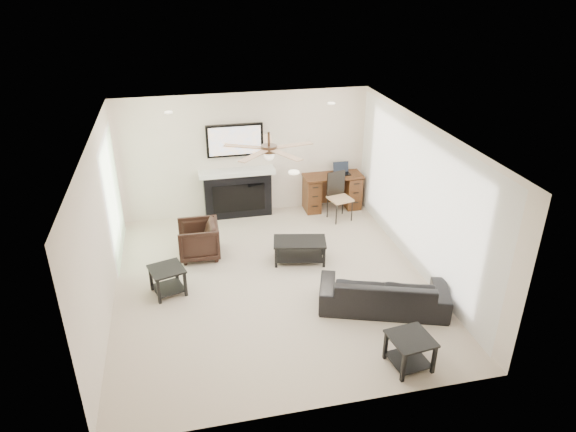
{
  "coord_description": "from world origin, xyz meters",
  "views": [
    {
      "loc": [
        -1.29,
        -6.97,
        4.67
      ],
      "look_at": [
        0.33,
        0.3,
        1.02
      ],
      "focal_mm": 32.0,
      "sensor_mm": 36.0,
      "label": 1
    }
  ],
  "objects_px": {
    "sofa": "(384,292)",
    "armchair": "(198,240)",
    "fireplace_unit": "(237,172)",
    "coffee_table": "(300,251)",
    "desk": "(332,191)"
  },
  "relations": [
    {
      "from": "sofa",
      "to": "armchair",
      "type": "distance_m",
      "value": 3.37
    },
    {
      "from": "sofa",
      "to": "desk",
      "type": "height_order",
      "value": "desk"
    },
    {
      "from": "coffee_table",
      "to": "desk",
      "type": "relative_size",
      "value": 0.74
    },
    {
      "from": "armchair",
      "to": "desk",
      "type": "height_order",
      "value": "desk"
    },
    {
      "from": "armchair",
      "to": "fireplace_unit",
      "type": "relative_size",
      "value": 0.37
    },
    {
      "from": "armchair",
      "to": "sofa",
      "type": "bearing_deg",
      "value": 51.9
    },
    {
      "from": "sofa",
      "to": "armchair",
      "type": "relative_size",
      "value": 2.67
    },
    {
      "from": "armchair",
      "to": "fireplace_unit",
      "type": "distance_m",
      "value": 1.85
    },
    {
      "from": "desk",
      "to": "sofa",
      "type": "bearing_deg",
      "value": -94.5
    },
    {
      "from": "sofa",
      "to": "coffee_table",
      "type": "height_order",
      "value": "sofa"
    },
    {
      "from": "fireplace_unit",
      "to": "desk",
      "type": "bearing_deg",
      "value": -1.84
    },
    {
      "from": "fireplace_unit",
      "to": "armchair",
      "type": "bearing_deg",
      "value": -121.28
    },
    {
      "from": "armchair",
      "to": "coffee_table",
      "type": "bearing_deg",
      "value": 73.56
    },
    {
      "from": "sofa",
      "to": "fireplace_unit",
      "type": "relative_size",
      "value": 0.99
    },
    {
      "from": "sofa",
      "to": "coffee_table",
      "type": "xyz_separation_m",
      "value": [
        -0.9,
        1.6,
        -0.08
      ]
    }
  ]
}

